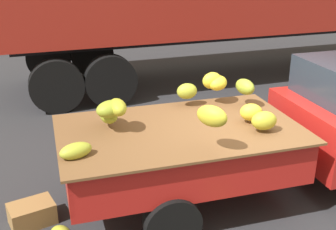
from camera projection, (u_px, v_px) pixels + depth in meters
ground at (261, 204)px, 5.57m from camera, size 220.00×220.00×0.00m
curb_strip at (105, 42)px, 14.35m from camera, size 80.00×0.80×0.16m
pickup_truck at (322, 124)px, 5.78m from camera, size 5.24×1.97×1.70m
produce_crate at (32, 214)px, 5.14m from camera, size 0.58×0.46×0.26m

